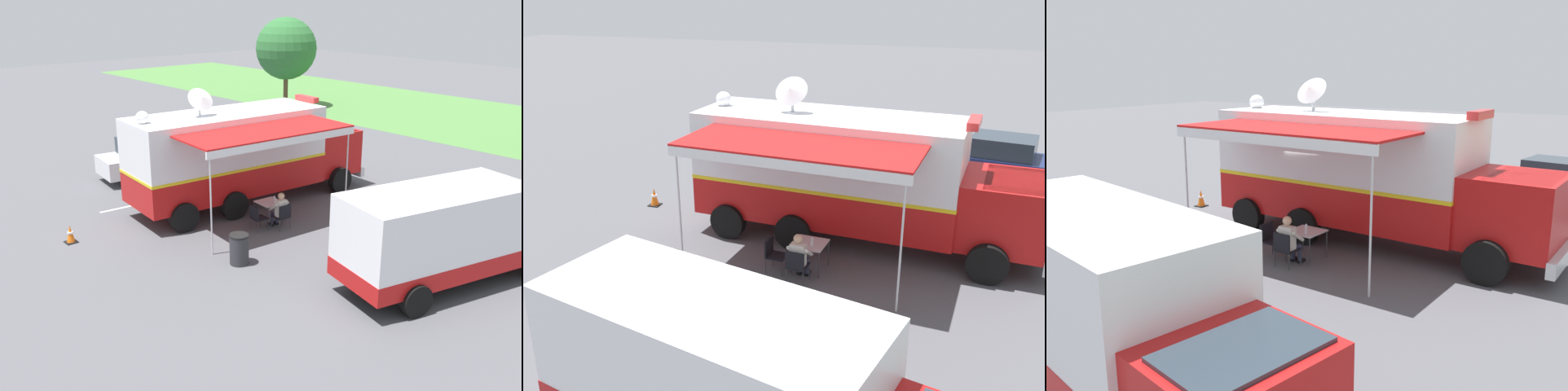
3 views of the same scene
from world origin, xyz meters
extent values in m
plane|color=#515156|center=(0.00, 0.00, 0.00)|extent=(100.00, 100.00, 0.00)
cube|color=#4C7F3D|center=(0.00, 21.41, 0.00)|extent=(80.00, 14.00, 0.01)
cube|color=silver|center=(-2.22, -1.56, 0.00)|extent=(0.52, 4.79, 0.01)
cube|color=#B71414|center=(0.00, 0.00, 1.15)|extent=(3.09, 7.38, 1.10)
cube|color=white|center=(0.00, 0.00, 2.55)|extent=(3.09, 7.38, 1.70)
cube|color=yellow|center=(0.00, 0.00, 1.70)|extent=(3.11, 7.40, 0.10)
cube|color=#B71414|center=(0.39, 4.63, 1.45)|extent=(2.47, 2.28, 1.70)
cube|color=#28333D|center=(0.40, 4.83, 1.95)|extent=(2.26, 1.64, 0.70)
cube|color=silver|center=(0.48, 5.76, 0.55)|extent=(2.38, 0.40, 0.36)
cylinder|color=black|center=(-0.87, 4.54, 0.50)|extent=(0.38, 1.02, 1.00)
cylinder|color=black|center=(1.62, 4.33, 0.50)|extent=(0.38, 1.02, 1.00)
cylinder|color=black|center=(-1.29, -0.43, 0.50)|extent=(0.38, 1.02, 1.00)
cylinder|color=black|center=(1.20, -0.64, 0.50)|extent=(0.38, 1.02, 1.00)
cylinder|color=black|center=(-1.46, -2.41, 0.50)|extent=(0.38, 1.02, 1.00)
cylinder|color=black|center=(1.04, -2.62, 0.50)|extent=(0.38, 1.02, 1.00)
cube|color=white|center=(0.00, 0.00, 3.45)|extent=(3.09, 7.38, 0.10)
cube|color=red|center=(0.31, 3.69, 3.62)|extent=(1.12, 0.37, 0.20)
cylinder|color=silver|center=(-0.09, -1.08, 3.73)|extent=(0.10, 0.10, 0.45)
cone|color=silver|center=(0.06, -1.09, 4.13)|extent=(0.79, 0.96, 0.81)
sphere|color=white|center=(-0.27, -3.19, 3.68)|extent=(0.44, 0.44, 0.44)
cube|color=red|center=(2.34, -0.20, 3.25)|extent=(2.67, 5.92, 0.06)
cube|color=white|center=(3.40, -0.28, 3.11)|extent=(0.56, 5.75, 0.24)
cylinder|color=silver|center=(3.57, 2.44, 1.63)|extent=(0.05, 0.05, 3.25)
cylinder|color=silver|center=(3.11, -3.00, 1.63)|extent=(0.05, 0.05, 3.25)
cube|color=silver|center=(2.22, 0.09, 0.71)|extent=(0.86, 0.86, 0.03)
cylinder|color=#333338|center=(1.88, 0.49, 0.35)|extent=(0.03, 0.03, 0.70)
cylinder|color=#333338|center=(2.62, 0.42, 0.35)|extent=(0.03, 0.03, 0.70)
cylinder|color=#333338|center=(1.82, -0.25, 0.35)|extent=(0.03, 0.03, 0.70)
cylinder|color=#333338|center=(2.56, -0.31, 0.35)|extent=(0.03, 0.03, 0.70)
cylinder|color=silver|center=(2.37, 0.18, 0.83)|extent=(0.07, 0.07, 0.20)
cylinder|color=white|center=(2.37, 0.18, 0.94)|extent=(0.04, 0.04, 0.02)
cube|color=black|center=(2.92, -0.02, 0.42)|extent=(0.52, 0.52, 0.04)
cube|color=black|center=(3.14, -0.04, 0.65)|extent=(0.08, 0.48, 0.44)
cylinder|color=#333338|center=(2.68, -0.22, 0.21)|extent=(0.02, 0.02, 0.42)
cylinder|color=#333338|center=(2.72, 0.22, 0.21)|extent=(0.02, 0.02, 0.42)
cylinder|color=#333338|center=(3.12, -0.26, 0.21)|extent=(0.02, 0.02, 0.42)
cylinder|color=#333338|center=(3.15, 0.18, 0.21)|extent=(0.02, 0.02, 0.42)
cube|color=black|center=(2.57, -0.66, 0.42)|extent=(0.52, 0.52, 0.04)
cube|color=black|center=(2.56, -0.88, 0.65)|extent=(0.48, 0.08, 0.44)
cylinder|color=#333338|center=(2.37, -0.43, 0.21)|extent=(0.02, 0.02, 0.42)
cylinder|color=#333338|center=(2.81, -0.46, 0.21)|extent=(0.02, 0.02, 0.42)
cylinder|color=#333338|center=(2.34, -0.86, 0.21)|extent=(0.02, 0.02, 0.42)
cylinder|color=#333338|center=(2.77, -0.90, 0.21)|extent=(0.02, 0.02, 0.42)
cube|color=silver|center=(2.92, -0.02, 0.72)|extent=(0.27, 0.38, 0.56)
sphere|color=tan|center=(2.92, -0.02, 1.14)|extent=(0.22, 0.22, 0.22)
cylinder|color=silver|center=(2.78, -0.24, 0.76)|extent=(0.43, 0.13, 0.34)
cylinder|color=silver|center=(2.82, 0.22, 0.76)|extent=(0.43, 0.13, 0.34)
cylinder|color=#2D334C|center=(2.73, -0.11, 0.44)|extent=(0.39, 0.16, 0.13)
cylinder|color=#2D334C|center=(2.55, -0.09, 0.21)|extent=(0.11, 0.11, 0.42)
cube|color=black|center=(2.49, -0.09, 0.04)|extent=(0.25, 0.12, 0.07)
cylinder|color=#2D334C|center=(2.75, 0.09, 0.44)|extent=(0.39, 0.16, 0.13)
cylinder|color=#2D334C|center=(2.57, 0.11, 0.21)|extent=(0.11, 0.11, 0.42)
cube|color=black|center=(2.51, 0.11, 0.04)|extent=(0.25, 0.12, 0.07)
cylinder|color=#2D2D33|center=(4.14, -2.78, 0.42)|extent=(0.56, 0.56, 0.85)
cylinder|color=black|center=(4.14, -2.78, 0.88)|extent=(0.57, 0.57, 0.06)
cube|color=black|center=(-0.53, -5.86, 0.01)|extent=(0.36, 0.36, 0.03)
cone|color=orange|center=(-0.53, -5.86, 0.31)|extent=(0.26, 0.26, 0.55)
cylinder|color=white|center=(-0.53, -5.86, 0.33)|extent=(0.17, 0.17, 0.06)
cube|color=white|center=(8.54, 0.26, 1.60)|extent=(3.26, 5.55, 2.20)
cube|color=#B71414|center=(8.54, 0.26, 0.75)|extent=(3.29, 5.57, 0.50)
cylinder|color=black|center=(8.22, 3.42, 0.42)|extent=(0.45, 0.88, 0.84)
cylinder|color=black|center=(7.18, -0.88, 0.42)|extent=(0.45, 0.88, 0.84)
cylinder|color=black|center=(9.22, -1.38, 0.42)|extent=(0.45, 0.88, 0.84)
cube|color=silver|center=(-5.07, -0.29, 0.70)|extent=(2.30, 4.39, 0.76)
cube|color=#28333D|center=(-5.09, -0.44, 1.42)|extent=(1.85, 2.28, 0.68)
cylinder|color=black|center=(-5.81, 1.12, 0.32)|extent=(0.30, 0.66, 0.64)
cylinder|color=black|center=(-4.02, 0.89, 0.32)|extent=(0.30, 0.66, 0.64)
cylinder|color=black|center=(-6.13, -1.47, 0.32)|extent=(0.30, 0.66, 0.64)
cylinder|color=black|center=(-4.34, -1.69, 0.32)|extent=(0.30, 0.66, 0.64)
cube|color=navy|center=(-6.04, 5.00, 0.70)|extent=(2.51, 4.45, 0.76)
cube|color=#28333D|center=(-6.07, 4.85, 1.42)|extent=(1.94, 2.35, 0.68)
cylinder|color=black|center=(-6.70, 6.44, 0.32)|extent=(0.33, 0.67, 0.64)
cylinder|color=black|center=(-4.93, 6.12, 0.32)|extent=(0.33, 0.67, 0.64)
cylinder|color=black|center=(-7.15, 3.88, 0.32)|extent=(0.33, 0.67, 0.64)
cylinder|color=black|center=(-5.38, 3.56, 0.32)|extent=(0.33, 0.67, 0.64)
cylinder|color=brown|center=(-13.70, 15.67, 1.24)|extent=(0.32, 0.32, 2.49)
sphere|color=#2D6B33|center=(-13.70, 15.67, 3.95)|extent=(4.18, 4.18, 4.18)
camera|label=1|loc=(16.27, -12.39, 7.41)|focal=40.27mm
camera|label=2|loc=(14.97, 3.44, 6.94)|focal=40.10mm
camera|label=3|loc=(13.40, 6.88, 4.64)|focal=37.76mm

